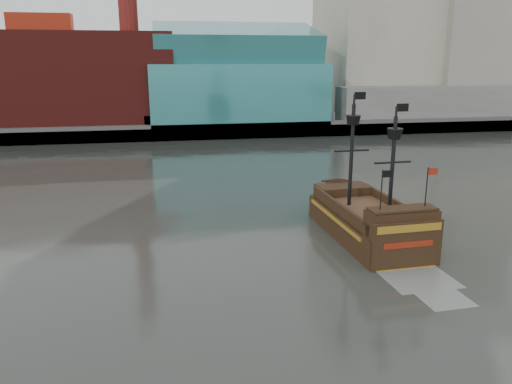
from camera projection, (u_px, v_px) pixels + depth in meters
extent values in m
plane|color=#262924|center=(251.00, 363.00, 21.83)|extent=(400.00, 400.00, 0.00)
cube|color=slate|center=(176.00, 115.00, 108.86)|extent=(220.00, 60.00, 2.00)
cube|color=#4C4C49|center=(183.00, 132.00, 80.79)|extent=(220.00, 1.00, 2.60)
cube|color=maroon|center=(46.00, 79.00, 83.71)|extent=(42.00, 18.00, 15.00)
cube|color=teal|center=(236.00, 93.00, 88.23)|extent=(30.00, 16.00, 10.00)
cube|color=gray|center=(470.00, 16.00, 98.94)|extent=(18.00, 18.00, 38.00)
cube|color=slate|center=(444.00, 103.00, 91.80)|extent=(40.00, 6.00, 6.00)
cube|color=teal|center=(236.00, 46.00, 86.15)|extent=(28.00, 14.94, 8.78)
cube|color=black|center=(365.00, 229.00, 37.16)|extent=(5.30, 11.84, 2.53)
cube|color=#452C19|center=(367.00, 211.00, 36.79)|extent=(4.77, 10.66, 0.29)
cube|color=black|center=(342.00, 191.00, 41.09)|extent=(4.22, 2.49, 0.97)
cube|color=black|center=(401.00, 223.00, 31.84)|extent=(4.67, 1.73, 1.75)
cube|color=black|center=(407.00, 251.00, 31.41)|extent=(4.77, 0.42, 3.89)
cube|color=#A1711F|center=(410.00, 228.00, 30.87)|extent=(4.37, 0.24, 0.49)
cube|color=maroon|center=(408.00, 245.00, 31.15)|extent=(3.40, 0.21, 0.39)
cylinder|color=black|center=(351.00, 156.00, 36.97)|extent=(0.28, 0.28, 7.58)
cylinder|color=black|center=(392.00, 167.00, 34.39)|extent=(0.28, 0.28, 7.00)
cone|color=black|center=(353.00, 120.00, 36.29)|extent=(1.11, 1.11, 0.68)
cone|color=black|center=(395.00, 134.00, 33.78)|extent=(1.11, 1.11, 0.68)
cube|color=black|center=(360.00, 96.00, 35.93)|extent=(0.88, 0.06, 0.53)
cube|color=black|center=(403.00, 108.00, 33.42)|extent=(0.88, 0.06, 0.53)
cube|color=#979C97|center=(419.00, 279.00, 30.17)|extent=(4.26, 3.65, 0.02)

